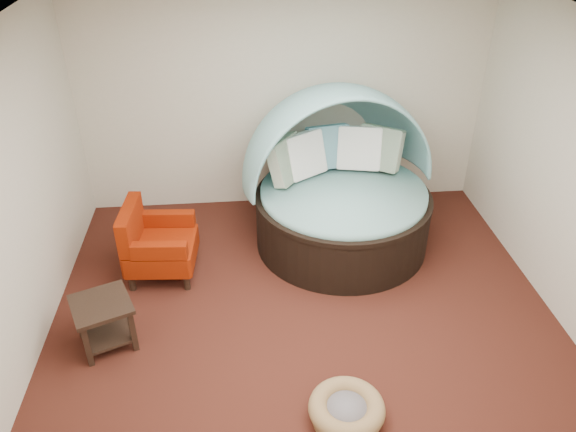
{
  "coord_description": "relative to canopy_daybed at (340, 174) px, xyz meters",
  "views": [
    {
      "loc": [
        -0.56,
        -4.06,
        3.83
      ],
      "look_at": [
        -0.13,
        0.6,
        0.91
      ],
      "focal_mm": 35.0,
      "sensor_mm": 36.0,
      "label": 1
    }
  ],
  "objects": [
    {
      "name": "floor",
      "position": [
        -0.56,
        -1.52,
        -0.86
      ],
      "size": [
        5.0,
        5.0,
        0.0
      ],
      "primitive_type": "plane",
      "color": "#471E14",
      "rests_on": "ground"
    },
    {
      "name": "wall_back",
      "position": [
        -0.56,
        0.98,
        0.54
      ],
      "size": [
        5.0,
        0.0,
        5.0
      ],
      "primitive_type": "plane",
      "rotation": [
        1.57,
        0.0,
        0.0
      ],
      "color": "beige",
      "rests_on": "floor"
    },
    {
      "name": "wall_left",
      "position": [
        -3.06,
        -1.52,
        0.54
      ],
      "size": [
        0.0,
        5.0,
        5.0
      ],
      "primitive_type": "plane",
      "rotation": [
        1.57,
        0.0,
        1.57
      ],
      "color": "beige",
      "rests_on": "floor"
    },
    {
      "name": "ceiling",
      "position": [
        -0.56,
        -1.52,
        1.94
      ],
      "size": [
        5.0,
        5.0,
        0.0
      ],
      "primitive_type": "plane",
      "rotation": [
        3.14,
        0.0,
        0.0
      ],
      "color": "white",
      "rests_on": "wall_back"
    },
    {
      "name": "canopy_daybed",
      "position": [
        0.0,
        0.0,
        0.0
      ],
      "size": [
        2.41,
        2.35,
        1.85
      ],
      "rotation": [
        0.0,
        0.0,
        0.18
      ],
      "color": "black",
      "rests_on": "floor"
    },
    {
      "name": "pet_basket",
      "position": [
        -0.37,
        -2.63,
        -0.74
      ],
      "size": [
        0.78,
        0.78,
        0.22
      ],
      "rotation": [
        0.0,
        0.0,
        0.31
      ],
      "color": "olive",
      "rests_on": "floor"
    },
    {
      "name": "red_armchair",
      "position": [
        -2.08,
        -0.51,
        -0.47
      ],
      "size": [
        0.77,
        0.78,
        0.85
      ],
      "rotation": [
        0.0,
        0.0,
        -0.07
      ],
      "color": "black",
      "rests_on": "floor"
    },
    {
      "name": "side_table",
      "position": [
        -2.45,
        -1.56,
        -0.54
      ],
      "size": [
        0.66,
        0.66,
        0.49
      ],
      "rotation": [
        0.0,
        0.0,
        0.39
      ],
      "color": "black",
      "rests_on": "floor"
    }
  ]
}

